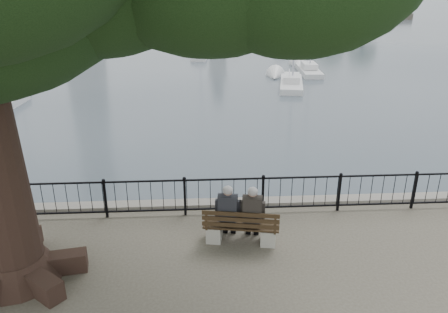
{
  "coord_description": "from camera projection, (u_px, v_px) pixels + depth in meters",
  "views": [
    {
      "loc": [
        -0.6,
        -7.48,
        5.6
      ],
      "look_at": [
        0.0,
        2.5,
        1.6
      ],
      "focal_mm": 35.0,
      "sensor_mm": 36.0,
      "label": 1
    }
  ],
  "objects": [
    {
      "name": "harbor",
      "position": [
        223.0,
        220.0,
        12.01
      ],
      "size": [
        260.0,
        260.0,
        1.2
      ],
      "color": "slate",
      "rests_on": "ground"
    },
    {
      "name": "railing",
      "position": [
        224.0,
        194.0,
        11.15
      ],
      "size": [
        22.06,
        0.06,
        1.0
      ],
      "color": "black",
      "rests_on": "ground"
    },
    {
      "name": "bench",
      "position": [
        241.0,
        230.0,
        9.99
      ],
      "size": [
        1.79,
        0.81,
        0.91
      ],
      "color": "gray",
      "rests_on": "ground"
    },
    {
      "name": "person_left",
      "position": [
        228.0,
        214.0,
        9.99
      ],
      "size": [
        0.48,
        0.76,
        1.44
      ],
      "color": "black",
      "rests_on": "ground"
    },
    {
      "name": "person_right",
      "position": [
        252.0,
        215.0,
        9.93
      ],
      "size": [
        0.48,
        0.76,
        1.44
      ],
      "color": "black",
      "rests_on": "ground"
    },
    {
      "name": "lion_monument",
      "position": [
        217.0,
        20.0,
        55.0
      ],
      "size": [
        5.82,
        5.82,
        8.63
      ],
      "color": "slate",
      "rests_on": "ground"
    },
    {
      "name": "sailboat_c",
      "position": [
        291.0,
        82.0,
        29.46
      ],
      "size": [
        2.43,
        5.35,
        9.71
      ],
      "color": "silver",
      "rests_on": "ground"
    },
    {
      "name": "sailboat_d",
      "position": [
        309.0,
        69.0,
        33.89
      ],
      "size": [
        1.66,
        5.01,
        8.8
      ],
      "color": "silver",
      "rests_on": "ground"
    },
    {
      "name": "sailboat_e",
      "position": [
        17.0,
        68.0,
        34.27
      ],
      "size": [
        2.17,
        6.12,
        12.47
      ],
      "color": "silver",
      "rests_on": "ground"
    },
    {
      "name": "sailboat_f",
      "position": [
        200.0,
        54.0,
        40.8
      ],
      "size": [
        1.78,
        4.95,
        10.71
      ],
      "color": "silver",
      "rests_on": "ground"
    },
    {
      "name": "sailboat_g",
      "position": [
        280.0,
        49.0,
        44.19
      ],
      "size": [
        2.25,
        5.31,
        9.12
      ],
      "color": "silver",
      "rests_on": "ground"
    }
  ]
}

